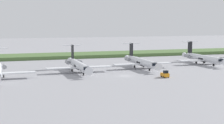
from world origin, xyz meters
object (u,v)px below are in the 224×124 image
object	(u,v)px
regional_jet_fourth	(141,61)
regional_jet_fifth	(203,58)
baggage_tug	(165,74)
regional_jet_third	(78,65)

from	to	relation	value
regional_jet_fourth	regional_jet_fifth	distance (m)	30.05
regional_jet_fifth	baggage_tug	bearing A→B (deg)	-138.60
regional_jet_third	regional_jet_fourth	xyz separation A→B (m)	(24.97, 2.99, 0.00)
regional_jet_third	regional_jet_fourth	bearing A→B (deg)	6.82
regional_jet_fourth	regional_jet_fifth	bearing A→B (deg)	8.30
regional_jet_third	regional_jet_fifth	size ratio (longest dim) A/B	1.00
regional_jet_third	baggage_tug	distance (m)	31.07
regional_jet_third	baggage_tug	bearing A→B (deg)	-40.01
regional_jet_third	regional_jet_fifth	bearing A→B (deg)	7.63
regional_jet_fifth	regional_jet_fourth	bearing A→B (deg)	-171.70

